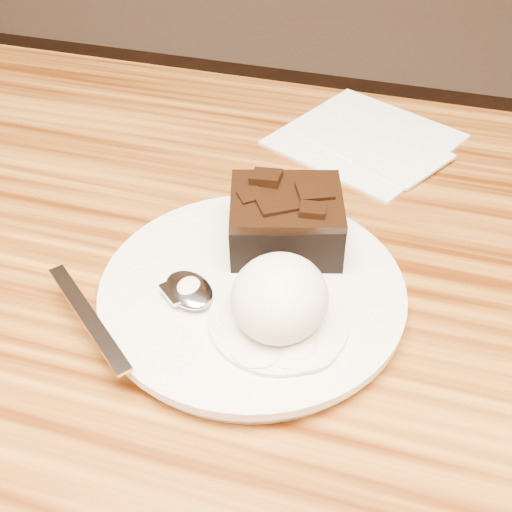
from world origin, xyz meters
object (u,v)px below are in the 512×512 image
(plate, at_px, (252,294))
(napkin, at_px, (365,138))
(spoon, at_px, (189,291))
(brownie, at_px, (286,224))
(ice_cream_scoop, at_px, (279,298))

(plate, bearing_deg, napkin, 80.15)
(spoon, relative_size, napkin, 1.12)
(napkin, bearing_deg, brownie, -99.37)
(plate, bearing_deg, ice_cream_scoop, -46.97)
(brownie, bearing_deg, plate, -101.66)
(ice_cream_scoop, bearing_deg, plate, 133.03)
(spoon, distance_m, napkin, 0.30)
(brownie, bearing_deg, spoon, -123.52)
(spoon, height_order, napkin, spoon)
(plate, xyz_separation_m, napkin, (0.05, 0.26, -0.01))
(brownie, xyz_separation_m, napkin, (0.03, 0.21, -0.04))
(spoon, bearing_deg, plate, -20.21)
(ice_cream_scoop, relative_size, spoon, 0.40)
(plate, relative_size, napkin, 1.45)
(plate, bearing_deg, brownie, 78.34)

